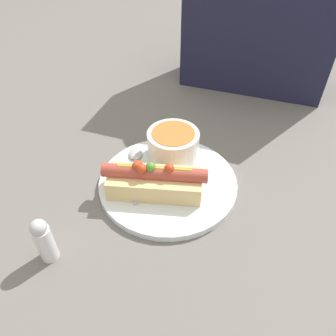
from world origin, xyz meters
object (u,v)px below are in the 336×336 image
hot_dog (154,180)px  soup_bowl (173,144)px  spoon (136,160)px  salt_shaker (44,240)px  seated_diner (264,6)px

hot_dog → soup_bowl: size_ratio=1.80×
spoon → salt_shaker: 0.23m
hot_dog → spoon: bearing=122.3°
salt_shaker → seated_diner: bearing=72.8°
spoon → salt_shaker: size_ratio=1.73×
seated_diner → hot_dog: bearing=-101.2°
hot_dog → spoon: hot_dog is taller
hot_dog → salt_shaker: size_ratio=2.17×
salt_shaker → seated_diner: (0.20, 0.65, 0.15)m
seated_diner → salt_shaker: bearing=-107.2°
soup_bowl → salt_shaker: size_ratio=1.20×
hot_dog → seated_diner: seated_diner is taller
spoon → seated_diner: bearing=-43.5°
hot_dog → spoon: 0.09m
soup_bowl → seated_diner: seated_diner is taller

